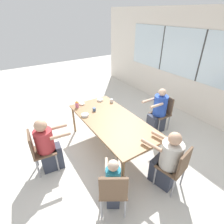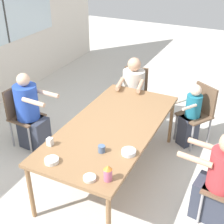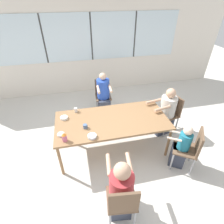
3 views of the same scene
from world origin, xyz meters
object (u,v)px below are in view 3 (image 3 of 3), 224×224
Objects in this scene: chair_for_woman_green_shirt at (172,111)px; bowl_fruit at (61,134)px; chair_for_toddler at (191,147)px; coffee_mug at (85,126)px; bowl_cereal at (64,118)px; person_man_teal_shirt at (121,191)px; sippy_cup at (64,137)px; chair_for_man_teal_shirt at (122,202)px; milk_carton_small at (76,110)px; chair_for_man_blue_shirt at (103,93)px; person_woman_green_shirt at (165,114)px; person_toddler at (181,148)px; person_man_blue_shirt at (104,96)px; bowl_white_shallow at (92,136)px.

chair_for_woman_green_shirt is 7.18× the size of bowl_fruit.
chair_for_toddler is 7.18× the size of bowl_fruit.
bowl_cereal is at bearing 135.66° from coffee_mug.
person_man_teal_shirt is 6.58× the size of sippy_cup.
chair_for_man_teal_shirt is at bearing -76.13° from coffee_mug.
coffee_mug is 0.92× the size of milk_carton_small.
coffee_mug is 0.44m from sippy_cup.
chair_for_man_teal_shirt is 1.47m from bowl_fruit.
bowl_cereal is (-0.02, 0.62, -0.06)m from sippy_cup.
chair_for_man_blue_shirt is (-1.37, 1.18, 0.00)m from chair_for_woman_green_shirt.
coffee_mug is at bearing 12.76° from bowl_fruit.
coffee_mug is (-1.80, -0.39, 0.28)m from person_woman_green_shirt.
sippy_cup is (-0.69, 1.08, 0.30)m from chair_for_man_teal_shirt.
person_toddler reaches higher than chair_for_woman_green_shirt.
chair_for_woman_green_shirt is 1.00× the size of chair_for_man_teal_shirt.
chair_for_man_blue_shirt is 0.17m from person_man_blue_shirt.
person_man_teal_shirt reaches higher than milk_carton_small.
chair_for_woman_green_shirt is 2.02m from bowl_white_shallow.
bowl_fruit is (-0.76, 1.24, 0.23)m from chair_for_man_teal_shirt.
person_man_teal_shirt is 1.41m from person_toddler.
bowl_fruit is at bearing 90.97° from person_woman_green_shirt.
chair_for_woman_green_shirt is 2.46m from bowl_fruit.
bowl_white_shallow is (-0.50, -1.71, 0.26)m from person_man_blue_shirt.
person_man_blue_shirt reaches higher than person_man_teal_shirt.
person_man_teal_shirt reaches higher than chair_for_woman_green_shirt.
chair_for_man_teal_shirt is 0.80× the size of person_man_teal_shirt.
chair_for_man_blue_shirt is 5.24× the size of sippy_cup.
milk_carton_small is at bearing 104.13° from coffee_mug.
milk_carton_small is at bearing 38.58° from bowl_cereal.
milk_carton_small is at bearing 90.02° from person_toddler.
milk_carton_small is (-0.14, 0.55, 0.01)m from coffee_mug.
chair_for_man_blue_shirt and chair_for_man_teal_shirt have the same top height.
chair_for_man_blue_shirt is 1.31m from milk_carton_small.
person_man_teal_shirt is 9.01× the size of bowl_fruit.
person_toddler reaches higher than bowl_fruit.
chair_for_woman_green_shirt is at bearing 142.19° from chair_for_man_blue_shirt.
chair_for_man_teal_shirt is 1.12m from bowl_white_shallow.
bowl_fruit is (-2.06, 0.48, 0.32)m from person_toddler.
sippy_cup is 1.17× the size of bowl_cereal.
bowl_cereal is at bearing -141.42° from milk_carton_small.
chair_for_man_blue_shirt is 5.80× the size of bowl_white_shallow.
person_man_teal_shirt is 1.20m from sippy_cup.
chair_for_woman_green_shirt and chair_for_man_teal_shirt have the same top height.
chair_for_man_teal_shirt reaches higher than coffee_mug.
chair_for_man_teal_shirt is at bearing 125.60° from chair_for_woman_green_shirt.
person_woman_green_shirt is 12.82× the size of milk_carton_small.
person_woman_green_shirt is 2.28m from sippy_cup.
person_man_blue_shirt is (-1.38, 1.02, -0.02)m from chair_for_woman_green_shirt.
chair_for_woman_green_shirt is 2.03m from coffee_mug.
chair_for_man_blue_shirt is at bearing 59.83° from chair_for_toddler.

